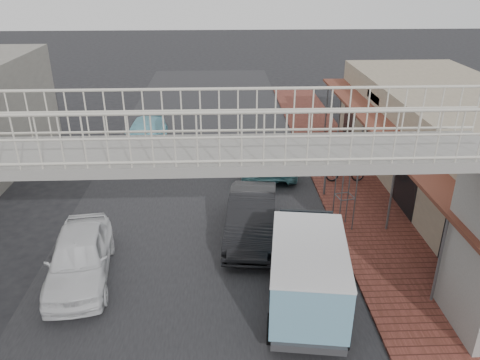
{
  "coord_description": "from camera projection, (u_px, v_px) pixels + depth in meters",
  "views": [
    {
      "loc": [
        0.92,
        -13.6,
        8.91
      ],
      "look_at": [
        1.56,
        1.81,
        1.8
      ],
      "focal_mm": 35.0,
      "sensor_mm": 36.0,
      "label": 1
    }
  ],
  "objects": [
    {
      "name": "motorcycle_near",
      "position": [
        345.0,
        172.0,
        20.76
      ],
      "size": [
        1.74,
        0.64,
        0.91
      ],
      "primitive_type": "imported",
      "rotation": [
        0.0,
        0.0,
        1.55
      ],
      "color": "black",
      "rests_on": "sidewalk"
    },
    {
      "name": "arrow_sign",
      "position": [
        345.0,
        147.0,
        18.67
      ],
      "size": [
        1.63,
        1.08,
        2.7
      ],
      "rotation": [
        0.0,
        0.0,
        -0.27
      ],
      "color": "#59595B",
      "rests_on": "sidewalk"
    },
    {
      "name": "footbridge",
      "position": [
        184.0,
        231.0,
        11.07
      ],
      "size": [
        16.4,
        2.4,
        6.34
      ],
      "color": "gray",
      "rests_on": "ground"
    },
    {
      "name": "ground",
      "position": [
        197.0,
        250.0,
        16.03
      ],
      "size": [
        120.0,
        120.0,
        0.0
      ],
      "primitive_type": "plane",
      "color": "black",
      "rests_on": "ground"
    },
    {
      "name": "sidewalk",
      "position": [
        360.0,
        205.0,
        18.98
      ],
      "size": [
        3.0,
        40.0,
        0.1
      ],
      "primitive_type": "cube",
      "color": "brown",
      "rests_on": "ground"
    },
    {
      "name": "angkot_van",
      "position": [
        308.0,
        266.0,
        12.83
      ],
      "size": [
        2.58,
        4.7,
        2.19
      ],
      "rotation": [
        0.0,
        0.0,
        -0.14
      ],
      "color": "black",
      "rests_on": "ground"
    },
    {
      "name": "angkot_curb",
      "position": [
        269.0,
        152.0,
        22.38
      ],
      "size": [
        2.88,
        5.52,
        1.49
      ],
      "primitive_type": "imported",
      "rotation": [
        0.0,
        0.0,
        3.06
      ],
      "color": "#6FBAC1",
      "rests_on": "ground"
    },
    {
      "name": "street_clock",
      "position": [
        348.0,
        164.0,
        16.23
      ],
      "size": [
        0.78,
        0.69,
        3.05
      ],
      "rotation": [
        0.0,
        0.0,
        0.21
      ],
      "color": "#59595B",
      "rests_on": "sidewalk"
    },
    {
      "name": "road_strip",
      "position": [
        197.0,
        250.0,
        16.03
      ],
      "size": [
        10.0,
        60.0,
        0.01
      ],
      "primitive_type": "cube",
      "color": "black",
      "rests_on": "ground"
    },
    {
      "name": "motorcycle_far",
      "position": [
        342.0,
        140.0,
        24.54
      ],
      "size": [
        1.52,
        0.85,
        0.88
      ],
      "primitive_type": "imported",
      "rotation": [
        0.0,
        0.0,
        1.25
      ],
      "color": "black",
      "rests_on": "sidewalk"
    },
    {
      "name": "dark_sedan",
      "position": [
        252.0,
        217.0,
        16.57
      ],
      "size": [
        2.21,
        4.88,
        1.55
      ],
      "primitive_type": "imported",
      "rotation": [
        0.0,
        0.0,
        -0.12
      ],
      "color": "black",
      "rests_on": "ground"
    },
    {
      "name": "angkot_far",
      "position": [
        145.0,
        134.0,
        24.89
      ],
      "size": [
        2.14,
        4.87,
        1.39
      ],
      "primitive_type": "imported",
      "rotation": [
        0.0,
        0.0,
        -0.04
      ],
      "color": "#79C2D2",
      "rests_on": "ground"
    },
    {
      "name": "white_hatchback",
      "position": [
        79.0,
        257.0,
        14.34
      ],
      "size": [
        2.38,
        4.68,
        1.52
      ],
      "primitive_type": "imported",
      "rotation": [
        0.0,
        0.0,
        0.13
      ],
      "color": "white",
      "rests_on": "ground"
    },
    {
      "name": "shophouse_row",
      "position": [
        466.0,
        149.0,
        19.23
      ],
      "size": [
        7.2,
        18.0,
        4.0
      ],
      "color": "gray",
      "rests_on": "ground"
    }
  ]
}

